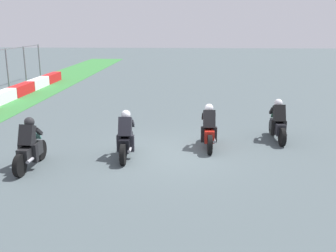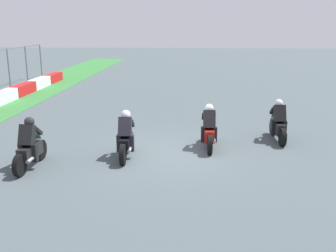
{
  "view_description": "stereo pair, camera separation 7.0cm",
  "coord_description": "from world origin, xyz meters",
  "px_view_note": "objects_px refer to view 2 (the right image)",
  "views": [
    {
      "loc": [
        -12.06,
        -0.58,
        4.1
      ],
      "look_at": [
        0.14,
        0.06,
        0.9
      ],
      "focal_mm": 41.44,
      "sensor_mm": 36.0,
      "label": 1
    },
    {
      "loc": [
        -12.06,
        -0.64,
        4.1
      ],
      "look_at": [
        0.14,
        0.06,
        0.9
      ],
      "focal_mm": 41.44,
      "sensor_mm": 36.0,
      "label": 2
    }
  ],
  "objects_px": {
    "rider_lane_b": "(209,130)",
    "rider_lane_d": "(30,147)",
    "rider_lane_c": "(126,138)",
    "rider_lane_a": "(278,124)"
  },
  "relations": [
    {
      "from": "rider_lane_a",
      "to": "rider_lane_c",
      "type": "relative_size",
      "value": 1.0
    },
    {
      "from": "rider_lane_c",
      "to": "rider_lane_d",
      "type": "bearing_deg",
      "value": 110.84
    },
    {
      "from": "rider_lane_b",
      "to": "rider_lane_d",
      "type": "bearing_deg",
      "value": 111.77
    },
    {
      "from": "rider_lane_b",
      "to": "rider_lane_a",
      "type": "bearing_deg",
      "value": -69.13
    },
    {
      "from": "rider_lane_c",
      "to": "rider_lane_d",
      "type": "xyz_separation_m",
      "value": [
        -1.08,
        2.66,
        0.0
      ]
    },
    {
      "from": "rider_lane_a",
      "to": "rider_lane_c",
      "type": "height_order",
      "value": "same"
    },
    {
      "from": "rider_lane_b",
      "to": "rider_lane_d",
      "type": "relative_size",
      "value": 1.0
    },
    {
      "from": "rider_lane_c",
      "to": "rider_lane_d",
      "type": "height_order",
      "value": "same"
    },
    {
      "from": "rider_lane_c",
      "to": "rider_lane_d",
      "type": "distance_m",
      "value": 2.87
    },
    {
      "from": "rider_lane_b",
      "to": "rider_lane_d",
      "type": "distance_m",
      "value": 5.77
    }
  ]
}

